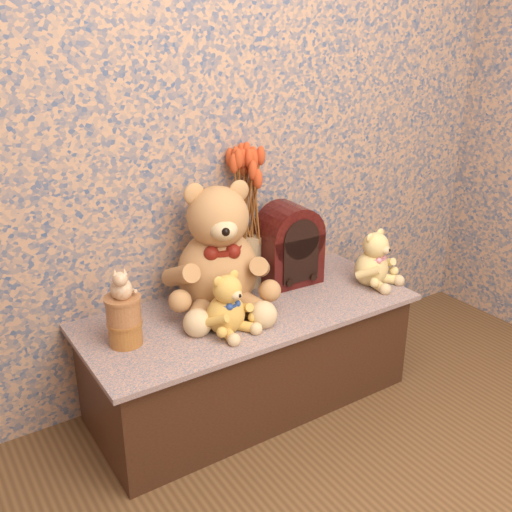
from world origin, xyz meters
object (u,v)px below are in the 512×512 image
Objects in this scene: teddy_large at (217,240)px; cathedral_radio at (289,243)px; teddy_small at (372,255)px; cat_figurine at (121,282)px; ceramic_vase at (247,260)px; teddy_medium at (226,300)px; biscuit_tin_lower at (125,333)px.

teddy_large reaches higher than cathedral_radio.
cat_figurine is (-1.08, 0.08, 0.11)m from teddy_small.
teddy_large is 4.48× the size of cat_figurine.
teddy_large is 0.37m from cathedral_radio.
ceramic_vase is (0.19, 0.10, -0.16)m from teddy_large.
teddy_large is 2.22× the size of teddy_medium.
ceramic_vase is 1.85× the size of biscuit_tin_lower.
teddy_medium is 0.41m from ceramic_vase.
cathedral_radio is at bearing 8.86° from biscuit_tin_lower.
cat_figurine is (-0.43, -0.10, -0.03)m from teddy_large.
ceramic_vase is at bearing 158.96° from cathedral_radio.
biscuit_tin_lower is (-0.79, -0.12, -0.13)m from cathedral_radio.
biscuit_tin_lower is at bearing 0.00° from cat_figurine.
teddy_medium is 2.08× the size of biscuit_tin_lower.
ceramic_vase is at bearing 17.46° from biscuit_tin_lower.
cathedral_radio is 1.61× the size of ceramic_vase.
teddy_small is (0.65, -0.18, -0.14)m from teddy_large.
teddy_large is 2.50× the size of ceramic_vase.
teddy_small is 2.11× the size of cat_figurine.
teddy_large is 0.69m from teddy_small.
cat_figurine is at bearing -162.54° from ceramic_vase.
biscuit_tin_lower is (-0.43, -0.10, -0.23)m from teddy_large.
teddy_medium is at bearing 166.01° from teddy_small.
ceramic_vase is at bearing 132.70° from teddy_small.
teddy_large is at bearing 148.76° from teddy_small.
biscuit_tin_lower is 0.97× the size of cat_figurine.
cat_figurine is (-0.34, 0.10, 0.12)m from teddy_medium.
cathedral_radio reaches higher than teddy_small.
teddy_small is 0.53m from ceramic_vase.
ceramic_vase is (-0.45, 0.28, -0.02)m from teddy_small.
cat_figurine is at bearing -149.13° from teddy_large.
cathedral_radio is 2.96× the size of biscuit_tin_lower.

